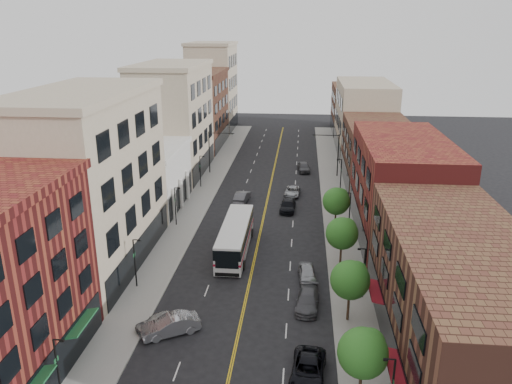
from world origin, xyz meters
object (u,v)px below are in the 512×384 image
(car_parked_near, at_px, (308,370))
(car_lane_behind, at_px, (242,197))
(city_bus, at_px, (235,236))
(car_parked_mid, at_px, (307,300))
(car_lane_b, at_px, (292,191))
(car_lane_a, at_px, (288,206))
(car_lane_c, at_px, (304,167))
(car_angle_a, at_px, (159,322))
(car_parked_far, at_px, (307,274))
(car_angle_b, at_px, (171,325))

(car_parked_near, bearing_deg, car_lane_behind, 109.42)
(city_bus, bearing_deg, car_parked_near, -68.83)
(car_parked_mid, height_order, car_lane_behind, car_lane_behind)
(car_parked_near, height_order, car_lane_b, car_parked_near)
(car_lane_a, bearing_deg, car_lane_c, 87.05)
(car_lane_behind, bearing_deg, car_angle_a, 90.30)
(car_lane_a, bearing_deg, car_parked_near, -82.53)
(city_bus, distance_m, car_parked_far, 10.22)
(car_parked_near, bearing_deg, car_lane_c, 95.91)
(car_parked_mid, bearing_deg, car_lane_a, 100.84)
(car_parked_near, xyz_separation_m, car_lane_behind, (-9.43, 37.72, 0.04))
(city_bus, height_order, car_lane_a, city_bus)
(car_lane_behind, xyz_separation_m, car_lane_a, (6.81, -2.92, -0.06))
(car_lane_b, bearing_deg, car_parked_mid, -82.00)
(city_bus, relative_size, car_lane_b, 2.80)
(car_parked_near, bearing_deg, car_lane_a, 99.69)
(car_lane_behind, bearing_deg, car_lane_a, 162.70)
(car_angle_b, height_order, car_lane_a, car_angle_b)
(car_lane_b, distance_m, car_lane_c, 13.38)
(car_lane_behind, distance_m, car_lane_a, 7.41)
(car_parked_far, height_order, car_lane_a, car_parked_far)
(car_parked_mid, bearing_deg, car_parked_far, 94.86)
(car_parked_mid, xyz_separation_m, car_lane_c, (-0.51, 44.72, 0.11))
(car_lane_b, bearing_deg, car_angle_b, -100.14)
(car_angle_a, height_order, car_parked_near, car_parked_near)
(city_bus, distance_m, car_lane_a, 14.98)
(car_lane_b, bearing_deg, car_lane_behind, -150.14)
(car_angle_a, height_order, car_lane_b, car_angle_a)
(car_lane_a, bearing_deg, car_lane_b, 88.97)
(car_parked_mid, relative_size, car_lane_c, 1.02)
(city_bus, xyz_separation_m, car_lane_c, (7.65, 33.58, -1.14))
(car_parked_far, distance_m, car_lane_c, 39.61)
(car_angle_a, height_order, car_parked_mid, car_parked_mid)
(car_angle_a, xyz_separation_m, car_lane_behind, (3.21, 32.52, 0.10))
(car_lane_behind, bearing_deg, car_parked_mid, 114.61)
(car_parked_far, bearing_deg, city_bus, 138.79)
(city_bus, distance_m, car_angle_a, 16.41)
(car_angle_a, distance_m, car_lane_c, 50.78)
(car_angle_b, xyz_separation_m, car_lane_b, (9.30, 36.67, -0.16))
(car_angle_b, bearing_deg, car_parked_near, 39.02)
(city_bus, bearing_deg, car_angle_b, -101.49)
(city_bus, height_order, car_parked_near, city_bus)
(car_angle_b, distance_m, car_lane_a, 31.50)
(car_angle_a, bearing_deg, car_lane_a, 122.49)
(car_parked_far, bearing_deg, car_parked_mid, -94.78)
(city_bus, xyz_separation_m, car_parked_near, (8.16, -20.93, -1.22))
(car_angle_b, distance_m, car_parked_mid, 12.59)
(city_bus, xyz_separation_m, car_lane_a, (5.54, 13.86, -1.24))
(car_parked_mid, distance_m, car_lane_behind, 29.47)
(city_bus, relative_size, car_lane_c, 2.73)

